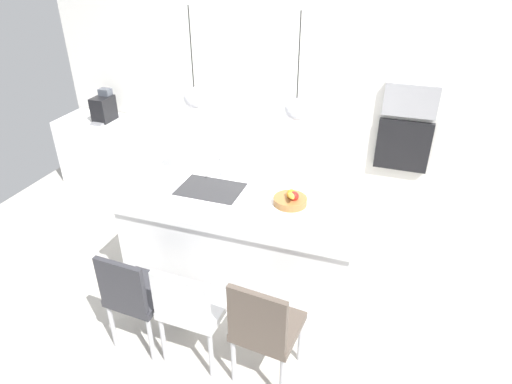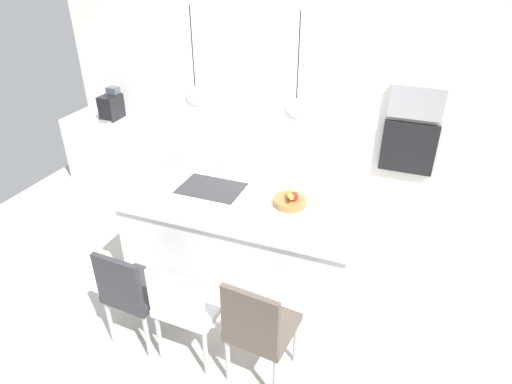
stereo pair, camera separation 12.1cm
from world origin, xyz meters
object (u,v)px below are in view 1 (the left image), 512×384
coffee_machine (104,108)px  oven (403,145)px  fruit_bowl (291,199)px  chair_far (264,327)px  microwave (411,100)px  chair_middle (191,307)px  chair_near (136,293)px

coffee_machine → oven: (3.57, 0.30, -0.12)m
fruit_bowl → coffee_machine: 3.04m
chair_far → coffee_machine: bearing=141.1°
microwave → chair_middle: (-1.28, -2.59, -0.87)m
microwave → oven: microwave is taller
chair_middle → chair_far: bearing=-0.8°
fruit_bowl → oven: 1.80m
oven → chair_far: bearing=-105.5°
chair_near → chair_middle: 0.46m
fruit_bowl → chair_middle: 1.18m
microwave → chair_near: 3.24m
chair_middle → oven: bearing=63.7°
chair_near → microwave: bearing=56.2°
chair_middle → chair_far: (0.56, -0.01, -0.00)m
oven → chair_middle: (-1.28, -2.59, -0.37)m
chair_near → chair_middle: size_ratio=1.02×
chair_far → microwave: bearing=74.5°
coffee_machine → chair_middle: (2.29, -2.29, -0.49)m
coffee_machine → chair_middle: size_ratio=0.44×
chair_near → coffee_machine: bearing=128.7°
fruit_bowl → chair_middle: size_ratio=0.32×
microwave → oven: bearing=0.0°
coffee_machine → chair_far: bearing=-38.9°
oven → chair_far: size_ratio=0.61×
chair_near → oven: bearing=56.2°
fruit_bowl → oven: bearing=62.8°
microwave → chair_near: bearing=-123.8°
oven → chair_middle: 2.91m
coffee_machine → microwave: (3.57, 0.30, 0.38)m
oven → chair_middle: oven is taller
oven → chair_near: size_ratio=0.63×
chair_near → fruit_bowl: bearing=47.4°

